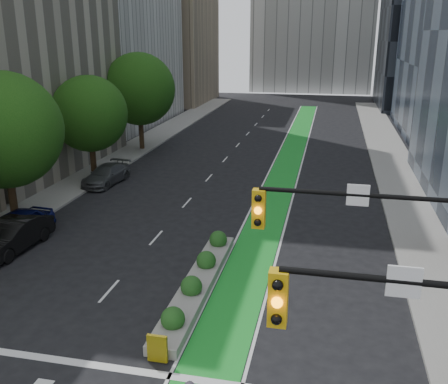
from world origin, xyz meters
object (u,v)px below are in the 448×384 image
at_px(median_planter, 198,281).
at_px(parked_car_left_near, 15,228).
at_px(parked_car_left_mid, 13,236).
at_px(parked_car_left_far, 106,175).

relative_size(median_planter, parked_car_left_near, 2.06).
relative_size(parked_car_left_mid, parked_car_left_far, 1.02).
bearing_deg(parked_car_left_far, parked_car_left_near, -84.37).
height_order(median_planter, parked_car_left_near, parked_car_left_near).
bearing_deg(parked_car_left_near, parked_car_left_mid, -56.81).
relative_size(median_planter, parked_car_left_mid, 2.11).
xyz_separation_m(median_planter, parked_car_left_mid, (-10.24, 1.90, 0.43)).
distance_m(parked_car_left_near, parked_car_left_mid, 0.95).
height_order(median_planter, parked_car_left_far, parked_car_left_far).
distance_m(parked_car_left_mid, parked_car_left_far, 11.98).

